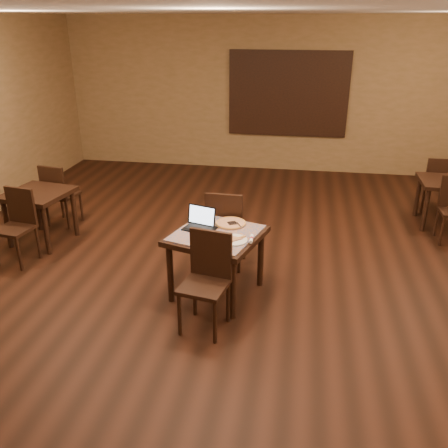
% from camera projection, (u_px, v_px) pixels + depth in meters
% --- Properties ---
extents(ground, '(10.00, 10.00, 0.00)m').
position_uv_depth(ground, '(219.00, 290.00, 5.53)').
color(ground, black).
rests_on(ground, ground).
extents(wall_back, '(8.00, 0.02, 3.00)m').
position_uv_depth(wall_back, '(263.00, 96.00, 9.45)').
color(wall_back, '#926F4A').
rests_on(wall_back, ground).
extents(ceiling, '(8.00, 10.00, 0.02)m').
position_uv_depth(ceiling, '(218.00, 8.00, 4.33)').
color(ceiling, silver).
rests_on(ceiling, wall_back).
extents(mural, '(2.34, 0.05, 1.64)m').
position_uv_depth(mural, '(288.00, 94.00, 9.32)').
color(mural, '#296098').
rests_on(mural, wall_back).
extents(tiled_table, '(1.14, 1.14, 0.76)m').
position_uv_depth(tiled_table, '(217.00, 241.00, 5.23)').
color(tiled_table, black).
rests_on(tiled_table, ground).
extents(chair_main_near, '(0.51, 0.51, 1.01)m').
position_uv_depth(chair_main_near, '(207.00, 275.00, 4.71)').
color(chair_main_near, black).
rests_on(chair_main_near, ground).
extents(chair_main_far, '(0.46, 0.46, 1.03)m').
position_uv_depth(chair_main_far, '(225.00, 225.00, 5.81)').
color(chair_main_far, black).
rests_on(chair_main_far, ground).
extents(laptop, '(0.39, 0.35, 0.23)m').
position_uv_depth(laptop, '(201.00, 222.00, 5.29)').
color(laptop, black).
rests_on(laptop, tiled_table).
extents(plate, '(0.29, 0.29, 0.02)m').
position_uv_depth(plate, '(234.00, 240.00, 4.99)').
color(plate, white).
rests_on(plate, tiled_table).
extents(pizza_slice, '(0.27, 0.27, 0.02)m').
position_uv_depth(pizza_slice, '(234.00, 239.00, 4.98)').
color(pizza_slice, beige).
rests_on(pizza_slice, plate).
extents(pizza_pan, '(0.34, 0.34, 0.01)m').
position_uv_depth(pizza_pan, '(231.00, 224.00, 5.39)').
color(pizza_pan, silver).
rests_on(pizza_pan, tiled_table).
extents(pizza_whole, '(0.35, 0.35, 0.02)m').
position_uv_depth(pizza_whole, '(231.00, 223.00, 5.38)').
color(pizza_whole, beige).
rests_on(pizza_whole, pizza_pan).
extents(spatula, '(0.20, 0.26, 0.01)m').
position_uv_depth(spatula, '(232.00, 223.00, 5.36)').
color(spatula, silver).
rests_on(spatula, pizza_whole).
extents(napkin_roll, '(0.04, 0.17, 0.04)m').
position_uv_depth(napkin_roll, '(251.00, 239.00, 4.99)').
color(napkin_roll, white).
rests_on(napkin_roll, tiled_table).
extents(other_table_a, '(0.77, 0.77, 0.71)m').
position_uv_depth(other_table_a, '(446.00, 188.00, 7.07)').
color(other_table_a, black).
rests_on(other_table_a, ground).
extents(other_table_a_chair_far, '(0.40, 0.40, 0.92)m').
position_uv_depth(other_table_a_chair_far, '(436.00, 181.00, 7.58)').
color(other_table_a_chair_far, black).
rests_on(other_table_a_chair_far, ground).
extents(other_table_b, '(0.91, 0.91, 0.74)m').
position_uv_depth(other_table_b, '(39.00, 200.00, 6.52)').
color(other_table_b, black).
rests_on(other_table_b, ground).
extents(other_table_b_chair_near, '(0.48, 0.48, 0.96)m').
position_uv_depth(other_table_b_chair_near, '(18.00, 221.00, 6.04)').
color(other_table_b_chair_near, black).
rests_on(other_table_b_chair_near, ground).
extents(other_table_b_chair_far, '(0.48, 0.48, 0.96)m').
position_uv_depth(other_table_b_chair_far, '(58.00, 192.00, 7.06)').
color(other_table_b_chair_far, black).
rests_on(other_table_b_chair_far, ground).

